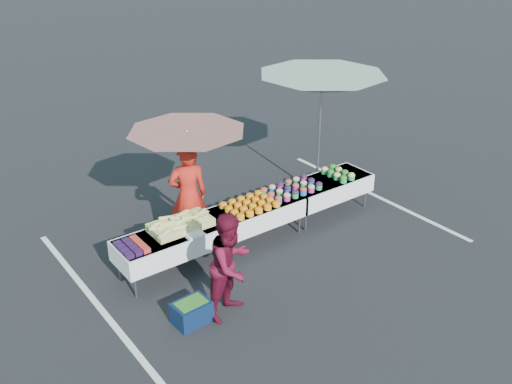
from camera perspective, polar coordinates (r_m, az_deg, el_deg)
ground at (r=10.81m, az=0.00°, el=-4.76°), size 80.00×80.00×0.00m
stripe_left at (r=9.56m, az=-15.81°, el=-10.49°), size 0.10×5.00×0.00m
stripe_right at (r=12.75m, az=11.59°, el=-0.22°), size 0.10×5.00×0.00m
table_left at (r=9.69m, az=-8.58°, el=-5.03°), size 1.86×0.81×0.75m
table_center at (r=10.52m, az=0.00°, el=-2.04°), size 1.86×0.81×0.75m
table_right at (r=11.57m, az=7.15°, el=0.50°), size 1.86×0.81×0.75m
berry_punnets at (r=9.28m, az=-12.33°, el=-5.40°), size 0.40×0.54×0.08m
corn_pile at (r=9.70m, az=-7.52°, el=-3.17°), size 1.16×0.57×0.26m
plastic_bags at (r=9.49m, az=-6.19°, el=-4.26°), size 0.30×0.25×0.05m
carrot_bowls at (r=10.33m, az=-0.63°, el=-1.24°), size 0.95×0.69×0.11m
potato_cups at (r=10.88m, az=3.58°, el=0.38°), size 1.14×0.58×0.16m
bean_baskets at (r=11.63m, az=8.18°, el=1.88°), size 0.36×0.68×0.15m
vendor at (r=10.36m, az=-6.80°, el=-0.32°), size 0.82×0.67×1.93m
customer at (r=8.54m, az=-2.53°, el=-7.31°), size 0.99×0.88×1.70m
umbrella_left at (r=10.10m, az=-6.88°, el=5.15°), size 2.58×2.58×2.17m
umbrella_right at (r=11.76m, az=6.59°, el=10.62°), size 3.21×3.21×2.69m
storage_bin at (r=8.77m, az=-6.46°, el=-11.81°), size 0.57×0.43×0.36m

